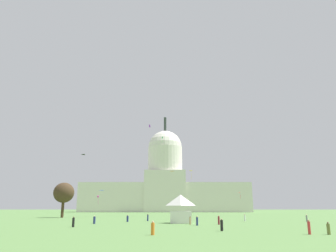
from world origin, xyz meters
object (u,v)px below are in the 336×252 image
at_px(person_red_edge_west, 311,228).
at_px(person_white_back_center, 246,218).
at_px(person_maroon_deep_crowd, 220,220).
at_px(kite_green_high, 164,138).
at_px(person_olive_mid_left, 330,229).
at_px(person_navy_mid_center, 129,219).
at_px(person_orange_lawn_far_left, 154,229).
at_px(person_navy_front_center, 199,221).
at_px(kite_magenta_low, 100,197).
at_px(person_tan_mid_right, 192,221).
at_px(person_navy_near_tree_west, 149,218).
at_px(person_black_near_tent, 223,225).
at_px(kite_violet_high, 151,126).
at_px(person_black_aisle_center, 75,222).
at_px(kite_orange_mid, 174,172).
at_px(tree_west_far, 65,193).
at_px(person_grey_back_right, 308,218).
at_px(kite_blue_low, 103,191).
at_px(person_navy_front_right, 96,220).
at_px(event_tent, 182,208).
at_px(capitol_building, 167,185).
at_px(kite_gold_mid, 192,173).
at_px(kite_red_low, 242,193).
at_px(kite_black_low, 86,155).

relative_size(person_red_edge_west, person_white_back_center, 1.08).
height_order(person_maroon_deep_crowd, kite_green_high, kite_green_high).
xyz_separation_m(person_olive_mid_left, person_navy_mid_center, (-28.86, 34.90, 0.01)).
height_order(person_orange_lawn_far_left, person_white_back_center, person_orange_lawn_far_left).
xyz_separation_m(person_navy_front_center, kite_magenta_low, (-39.33, 100.00, 7.29)).
bearing_deg(person_tan_mid_right, person_navy_near_tree_west, 75.34).
height_order(person_black_near_tent, kite_violet_high, kite_violet_high).
xyz_separation_m(person_black_aisle_center, kite_violet_high, (8.11, 77.20, 35.91)).
xyz_separation_m(person_black_near_tent, person_red_edge_west, (9.88, -5.82, 0.04)).
bearing_deg(kite_green_high, kite_orange_mid, -27.93).
distance_m(tree_west_far, kite_green_high, 91.29).
xyz_separation_m(person_navy_near_tree_west, person_navy_mid_center, (-4.36, -3.89, -0.08)).
relative_size(person_olive_mid_left, person_navy_mid_center, 0.98).
xyz_separation_m(person_navy_front_center, person_grey_back_right, (26.65, 16.19, -0.05)).
bearing_deg(person_red_edge_west, kite_blue_low, 117.27).
bearing_deg(person_maroon_deep_crowd, kite_violet_high, 97.49).
relative_size(person_black_aisle_center, kite_violet_high, 1.42).
bearing_deg(person_grey_back_right, person_navy_front_center, 131.80).
distance_m(person_black_near_tent, kite_green_high, 143.55).
xyz_separation_m(person_navy_front_center, kite_orange_mid, (-3.05, 91.69, 18.31)).
xyz_separation_m(person_maroon_deep_crowd, person_black_near_tent, (-2.17, -17.06, -0.02)).
relative_size(person_red_edge_west, kite_violet_high, 1.45).
xyz_separation_m(person_navy_front_right, kite_green_high, (11.41, 117.33, 41.18)).
bearing_deg(person_navy_near_tree_west, person_tan_mid_right, -5.33).
bearing_deg(person_red_edge_west, event_tent, 116.81).
height_order(capitol_building, person_maroon_deep_crowd, capitol_building).
bearing_deg(person_maroon_deep_crowd, person_black_aisle_center, -169.43).
distance_m(person_white_back_center, kite_orange_mid, 77.13).
relative_size(person_white_back_center, kite_gold_mid, 0.42).
xyz_separation_m(tree_west_far, kite_magenta_low, (-0.74, 55.71, 0.48)).
relative_size(person_navy_front_right, kite_green_high, 0.40).
bearing_deg(kite_orange_mid, person_navy_mid_center, 99.22).
xyz_separation_m(person_white_back_center, kite_gold_mid, (-6.96, 79.74, 18.83)).
distance_m(capitol_building, kite_blue_low, 101.46).
bearing_deg(person_navy_front_right, kite_orange_mid, 43.28).
bearing_deg(kite_red_low, capitol_building, 111.10).
bearing_deg(person_grey_back_right, capitol_building, 23.88).
distance_m(person_white_back_center, person_black_aisle_center, 41.21).
distance_m(person_red_edge_west, person_black_aisle_center, 36.54).
height_order(event_tent, kite_violet_high, kite_violet_high).
relative_size(tree_west_far, kite_red_low, 3.53).
relative_size(person_black_aisle_center, person_navy_mid_center, 1.12).
bearing_deg(person_navy_front_right, kite_red_low, 28.50).
bearing_deg(kite_black_low, kite_orange_mid, 22.60).
height_order(person_navy_near_tree_west, person_olive_mid_left, person_navy_near_tree_west).
xyz_separation_m(person_black_near_tent, person_orange_lawn_far_left, (-9.43, -6.69, -0.03)).
distance_m(person_navy_mid_center, kite_gold_mid, 87.69).
height_order(kite_orange_mid, kite_red_low, kite_orange_mid).
height_order(person_navy_near_tree_west, kite_green_high, kite_green_high).
xyz_separation_m(person_tan_mid_right, kite_red_low, (34.38, 112.38, 9.57)).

